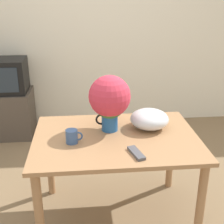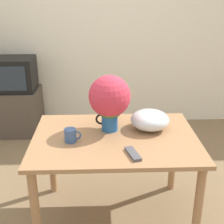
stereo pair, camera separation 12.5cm
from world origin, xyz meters
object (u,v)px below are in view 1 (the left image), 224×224
Objects in this scene: flower_vase at (110,100)px; coffee_mug at (72,136)px; tv_set at (3,76)px; white_bowl at (149,119)px.

coffee_mug is (-0.28, -0.18, -0.20)m from flower_vase.
tv_set is (-1.13, 1.53, -0.21)m from flower_vase.
flower_vase is 3.56× the size of coffee_mug.
tv_set reaches higher than white_bowl.
flower_vase is 0.35m from white_bowl.
tv_set is at bearing 116.37° from coffee_mug.
white_bowl is 0.55× the size of tv_set.
white_bowl is at bearing 1.93° from flower_vase.
tv_set is (-1.43, 1.52, -0.03)m from white_bowl.
coffee_mug is at bearing -146.69° from flower_vase.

